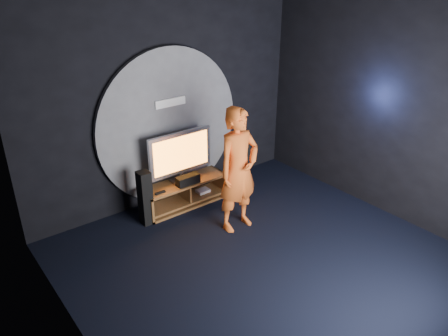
# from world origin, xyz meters

# --- Properties ---
(floor) EXTENTS (5.00, 5.00, 0.00)m
(floor) POSITION_xyz_m (0.00, 0.00, 0.00)
(floor) COLOR black
(floor) RESTS_ON ground
(back_wall) EXTENTS (5.00, 0.04, 3.50)m
(back_wall) POSITION_xyz_m (0.00, 2.50, 1.75)
(back_wall) COLOR black
(back_wall) RESTS_ON ground
(left_wall) EXTENTS (0.04, 5.00, 3.50)m
(left_wall) POSITION_xyz_m (-2.50, 0.00, 1.75)
(left_wall) COLOR black
(left_wall) RESTS_ON ground
(right_wall) EXTENTS (0.04, 5.00, 3.50)m
(right_wall) POSITION_xyz_m (2.50, 0.00, 1.75)
(right_wall) COLOR black
(right_wall) RESTS_ON ground
(wall_disc_panel) EXTENTS (2.60, 0.11, 2.60)m
(wall_disc_panel) POSITION_xyz_m (0.00, 2.44, 1.30)
(wall_disc_panel) COLOR #515156
(wall_disc_panel) RESTS_ON ground
(media_console) EXTENTS (1.48, 0.45, 0.45)m
(media_console) POSITION_xyz_m (-0.02, 2.05, 0.19)
(media_console) COLOR brown
(media_console) RESTS_ON ground
(tv) EXTENTS (1.15, 0.22, 0.85)m
(tv) POSITION_xyz_m (-0.02, 2.12, 0.91)
(tv) COLOR #B1B0B8
(tv) RESTS_ON media_console
(center_speaker) EXTENTS (0.40, 0.15, 0.15)m
(center_speaker) POSITION_xyz_m (-0.02, 1.93, 0.53)
(center_speaker) COLOR black
(center_speaker) RESTS_ON media_console
(remote) EXTENTS (0.18, 0.05, 0.02)m
(remote) POSITION_xyz_m (-0.55, 1.93, 0.46)
(remote) COLOR black
(remote) RESTS_ON media_console
(tower_speaker_left) EXTENTS (0.18, 0.20, 0.90)m
(tower_speaker_left) POSITION_xyz_m (-0.80, 1.94, 0.45)
(tower_speaker_left) COLOR black
(tower_speaker_left) RESTS_ON ground
(tower_speaker_right) EXTENTS (0.18, 0.20, 0.90)m
(tower_speaker_right) POSITION_xyz_m (1.24, 2.03, 0.45)
(tower_speaker_right) COLOR black
(tower_speaker_right) RESTS_ON ground
(subwoofer) EXTENTS (0.27, 0.27, 0.30)m
(subwoofer) POSITION_xyz_m (0.83, 1.90, 0.15)
(subwoofer) COLOR black
(subwoofer) RESTS_ON ground
(player) EXTENTS (0.72, 0.48, 1.94)m
(player) POSITION_xyz_m (0.28, 1.00, 0.97)
(player) COLOR #DC591E
(player) RESTS_ON ground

